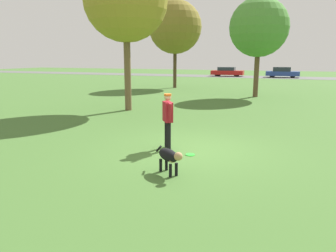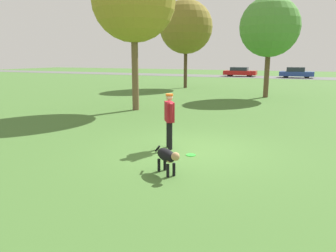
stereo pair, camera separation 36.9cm
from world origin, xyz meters
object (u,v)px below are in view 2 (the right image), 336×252
at_px(frisbee, 191,155).
at_px(parked_car_red, 240,72).
at_px(dog, 167,156).
at_px(tree_near_left, 134,0).
at_px(parked_car_blue, 296,73).
at_px(tree_far_left, 186,27).
at_px(person, 169,116).
at_px(tree_mid_center, 270,27).

relative_size(frisbee, parked_car_red, 0.06).
height_order(dog, parked_car_red, parked_car_red).
xyz_separation_m(dog, tree_near_left, (-5.33, 7.94, 4.92)).
bearing_deg(frisbee, parked_car_blue, 88.98).
xyz_separation_m(tree_far_left, tree_near_left, (2.14, -12.58, 0.19)).
relative_size(person, parked_car_blue, 0.38).
bearing_deg(tree_near_left, dog, -56.14).
relative_size(dog, tree_far_left, 0.12).
bearing_deg(person, parked_car_blue, 143.95).
height_order(frisbee, tree_far_left, tree_far_left).
distance_m(person, parked_car_red, 38.27).
height_order(tree_near_left, parked_car_red, tree_near_left).
xyz_separation_m(person, tree_far_left, (-6.63, 18.50, 4.19)).
distance_m(tree_mid_center, parked_car_blue, 23.78).
bearing_deg(person, tree_near_left, -176.56).
xyz_separation_m(person, tree_near_left, (-4.49, 5.91, 4.38)).
relative_size(tree_near_left, parked_car_blue, 1.75).
relative_size(dog, tree_near_left, 0.12).
bearing_deg(parked_car_red, parked_car_blue, -2.92).
bearing_deg(dog, frisbee, 127.55).
bearing_deg(person, parked_car_red, 155.11).
relative_size(dog, frisbee, 3.56).
bearing_deg(parked_car_red, person, -82.61).
distance_m(frisbee, parked_car_blue, 38.06).
relative_size(tree_mid_center, parked_car_red, 1.44).
bearing_deg(parked_car_blue, tree_mid_center, -91.60).
bearing_deg(dog, tree_near_left, 161.01).
height_order(person, parked_car_red, person).
height_order(person, tree_far_left, tree_far_left).
relative_size(tree_far_left, parked_car_red, 1.65).
distance_m(dog, frisbee, 1.67).
relative_size(person, tree_far_left, 0.22).
xyz_separation_m(dog, frisbee, (-0.01, 1.61, -0.42)).
distance_m(frisbee, parked_car_red, 38.82).
height_order(tree_far_left, parked_car_red, tree_far_left).
distance_m(tree_far_left, tree_near_left, 12.77).
relative_size(person, tree_mid_center, 0.25).
relative_size(person, dog, 1.75).
relative_size(parked_car_red, parked_car_blue, 1.07).
distance_m(person, frisbee, 1.33).
bearing_deg(tree_far_left, dog, -70.01).
bearing_deg(frisbee, dog, -89.59).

